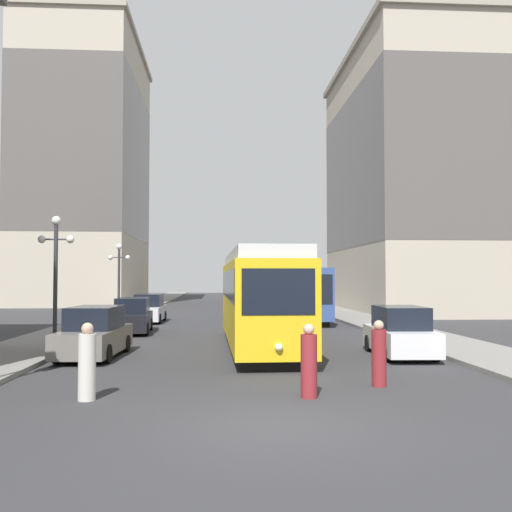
# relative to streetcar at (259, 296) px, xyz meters

# --- Properties ---
(ground_plane) EXTENTS (200.00, 200.00, 0.00)m
(ground_plane) POSITION_rel_streetcar_xyz_m (-0.60, -12.44, -2.10)
(ground_plane) COLOR #303033
(sidewalk_left) EXTENTS (3.46, 120.00, 0.15)m
(sidewalk_left) POSITION_rel_streetcar_xyz_m (-9.17, 27.56, -2.03)
(sidewalk_left) COLOR gray
(sidewalk_left) RESTS_ON ground
(sidewalk_right) EXTENTS (3.46, 120.00, 0.15)m
(sidewalk_right) POSITION_rel_streetcar_xyz_m (7.98, 27.56, -2.03)
(sidewalk_right) COLOR gray
(sidewalk_right) RESTS_ON ground
(streetcar) EXTENTS (2.85, 13.12, 3.89)m
(streetcar) POSITION_rel_streetcar_xyz_m (0.00, 0.00, 0.00)
(streetcar) COLOR black
(streetcar) RESTS_ON ground
(transit_bus) EXTENTS (3.01, 12.54, 3.45)m
(transit_bus) POSITION_rel_streetcar_xyz_m (3.48, 14.93, -0.15)
(transit_bus) COLOR black
(transit_bus) RESTS_ON ground
(parked_car_left_near) EXTENTS (1.95, 4.84, 1.82)m
(parked_car_left_near) POSITION_rel_streetcar_xyz_m (-6.14, 13.94, -1.26)
(parked_car_left_near) COLOR black
(parked_car_left_near) RESTS_ON ground
(parked_car_left_mid) EXTENTS (2.08, 5.05, 1.82)m
(parked_car_left_mid) POSITION_rel_streetcar_xyz_m (-6.14, 6.79, -1.26)
(parked_car_left_mid) COLOR black
(parked_car_left_mid) RESTS_ON ground
(parked_car_right_far) EXTENTS (2.05, 4.51, 1.82)m
(parked_car_right_far) POSITION_rel_streetcar_xyz_m (4.95, -2.93, -1.26)
(parked_car_right_far) COLOR black
(parked_car_right_far) RESTS_ON ground
(parked_car_left_far) EXTENTS (2.08, 4.89, 1.82)m
(parked_car_left_far) POSITION_rel_streetcar_xyz_m (-6.14, -2.37, -1.26)
(parked_car_left_far) COLOR black
(parked_car_left_far) RESTS_ON ground
(pedestrian_crossing_near) EXTENTS (0.39, 0.39, 1.76)m
(pedestrian_crossing_near) POSITION_rel_streetcar_xyz_m (0.48, -9.84, -1.28)
(pedestrian_crossing_near) COLOR maroon
(pedestrian_crossing_near) RESTS_ON ground
(pedestrian_crossing_far) EXTENTS (0.39, 0.39, 1.73)m
(pedestrian_crossing_far) POSITION_rel_streetcar_xyz_m (2.56, -8.51, -1.29)
(pedestrian_crossing_far) COLOR maroon
(pedestrian_crossing_far) RESTS_ON ground
(pedestrian_on_sidewalk) EXTENTS (0.40, 0.40, 1.80)m
(pedestrian_on_sidewalk) POSITION_rel_streetcar_xyz_m (-4.73, -9.75, -1.26)
(pedestrian_on_sidewalk) COLOR beige
(pedestrian_on_sidewalk) RESTS_ON ground
(lamp_post_left_near) EXTENTS (1.41, 0.36, 5.14)m
(lamp_post_left_near) POSITION_rel_streetcar_xyz_m (-8.04, -0.59, 1.45)
(lamp_post_left_near) COLOR #333338
(lamp_post_left_near) RESTS_ON sidewalk_left
(lamp_post_left_far) EXTENTS (1.41, 0.36, 4.91)m
(lamp_post_left_far) POSITION_rel_streetcar_xyz_m (-8.04, 13.70, 1.32)
(lamp_post_left_far) COLOR #333338
(lamp_post_left_far) RESTS_ON sidewalk_left
(building_left_midblock) EXTENTS (12.01, 21.84, 29.77)m
(building_left_midblock) POSITION_rel_streetcar_xyz_m (-16.61, 42.35, 13.25)
(building_left_midblock) COLOR #B2A893
(building_left_midblock) RESTS_ON ground
(building_right_corner) EXTENTS (14.90, 21.31, 22.42)m
(building_right_corner) POSITION_rel_streetcar_xyz_m (16.86, 25.05, 9.43)
(building_right_corner) COLOR #B2A893
(building_right_corner) RESTS_ON ground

